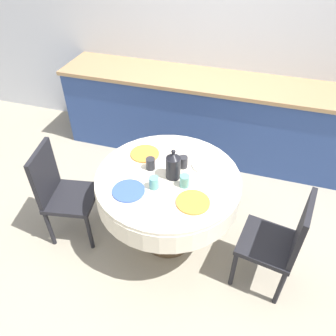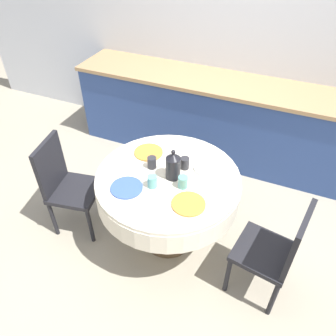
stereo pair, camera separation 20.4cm
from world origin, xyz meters
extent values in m
plane|color=#9E937F|center=(0.00, 0.00, 0.00)|extent=(12.00, 12.00, 0.00)
cube|color=silver|center=(0.00, 1.76, 1.30)|extent=(7.00, 0.05, 2.60)
cube|color=#2D4784|center=(0.00, 1.42, 0.44)|extent=(3.20, 0.60, 0.88)
cube|color=#A37F56|center=(0.00, 1.42, 0.90)|extent=(3.24, 0.64, 0.04)
cylinder|color=brown|center=(0.00, 0.00, 0.02)|extent=(0.44, 0.44, 0.04)
cylinder|color=brown|center=(0.00, 0.00, 0.29)|extent=(0.11, 0.11, 0.50)
cylinder|color=silver|center=(0.00, 0.00, 0.63)|extent=(1.13, 1.13, 0.18)
cylinder|color=silver|center=(0.00, 0.00, 0.74)|extent=(1.12, 1.12, 0.03)
cube|color=black|center=(0.82, -0.14, 0.42)|extent=(0.46, 0.46, 0.04)
cube|color=black|center=(1.00, -0.17, 0.67)|extent=(0.10, 0.38, 0.47)
cylinder|color=black|center=(0.61, -0.28, 0.20)|extent=(0.04, 0.04, 0.40)
cylinder|color=black|center=(0.67, 0.07, 0.20)|extent=(0.04, 0.04, 0.40)
cylinder|color=black|center=(0.96, -0.34, 0.20)|extent=(0.04, 0.04, 0.40)
cylinder|color=black|center=(1.02, 0.01, 0.20)|extent=(0.04, 0.04, 0.40)
cube|color=black|center=(-0.82, -0.15, 0.42)|extent=(0.47, 0.47, 0.04)
cube|color=black|center=(-0.99, -0.18, 0.67)|extent=(0.10, 0.38, 0.47)
cylinder|color=black|center=(-0.67, 0.06, 0.20)|extent=(0.04, 0.04, 0.40)
cylinder|color=black|center=(-0.61, -0.29, 0.20)|extent=(0.04, 0.04, 0.40)
cylinder|color=black|center=(-1.02, -0.01, 0.20)|extent=(0.04, 0.04, 0.40)
cylinder|color=black|center=(-0.96, -0.35, 0.20)|extent=(0.04, 0.04, 0.40)
cylinder|color=#3856AD|center=(-0.22, -0.25, 0.76)|extent=(0.24, 0.24, 0.01)
cylinder|color=#5BA39E|center=(-0.06, -0.15, 0.80)|extent=(0.07, 0.07, 0.10)
cylinder|color=orange|center=(0.25, -0.22, 0.76)|extent=(0.24, 0.24, 0.01)
cylinder|color=#5BA39E|center=(0.15, -0.07, 0.80)|extent=(0.07, 0.07, 0.10)
cylinder|color=orange|center=(-0.26, 0.20, 0.76)|extent=(0.24, 0.24, 0.01)
cylinder|color=#28282D|center=(-0.16, 0.05, 0.80)|extent=(0.07, 0.07, 0.10)
cylinder|color=white|center=(0.26, 0.21, 0.76)|extent=(0.24, 0.24, 0.01)
cylinder|color=#28282D|center=(0.08, 0.14, 0.80)|extent=(0.07, 0.07, 0.10)
cylinder|color=black|center=(0.04, 0.01, 0.84)|extent=(0.11, 0.11, 0.18)
cone|color=black|center=(0.04, 0.01, 0.95)|extent=(0.10, 0.10, 0.04)
sphere|color=black|center=(0.04, 0.01, 0.99)|extent=(0.03, 0.03, 0.03)
camera|label=1|loc=(0.55, -1.80, 2.41)|focal=35.00mm
camera|label=2|loc=(0.74, -1.72, 2.41)|focal=35.00mm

